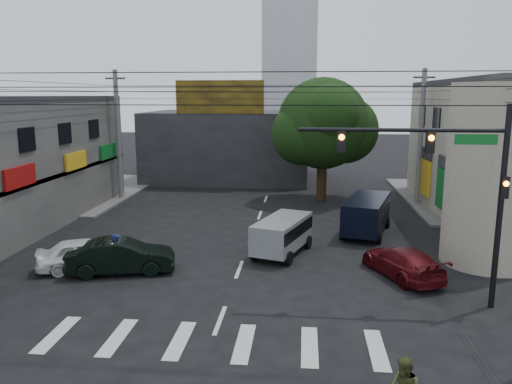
# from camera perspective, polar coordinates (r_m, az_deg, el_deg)

# --- Properties ---
(ground) EXTENTS (160.00, 160.00, 0.00)m
(ground) POSITION_cam_1_polar(r_m,az_deg,el_deg) (20.13, -2.69, -10.77)
(ground) COLOR black
(ground) RESTS_ON ground
(sidewalk_far_left) EXTENTS (16.00, 16.00, 0.15)m
(sidewalk_far_left) POSITION_cam_1_polar(r_m,az_deg,el_deg) (42.62, -23.65, 0.12)
(sidewalk_far_left) COLOR #514F4C
(sidewalk_far_left) RESTS_ON ground
(corner_column) EXTENTS (4.00, 4.00, 8.00)m
(corner_column) POSITION_cam_1_polar(r_m,az_deg,el_deg) (24.21, 25.47, 1.71)
(corner_column) COLOR gray
(corner_column) RESTS_ON ground
(building_far) EXTENTS (14.00, 10.00, 6.00)m
(building_far) POSITION_cam_1_polar(r_m,az_deg,el_deg) (45.22, -3.04, 5.36)
(building_far) COLOR #232326
(building_far) RESTS_ON ground
(billboard) EXTENTS (7.00, 0.30, 2.60)m
(billboard) POSITION_cam_1_polar(r_m,az_deg,el_deg) (40.16, -4.16, 10.78)
(billboard) COLOR olive
(billboard) RESTS_ON building_far
(tower_distant) EXTENTS (9.00, 9.00, 44.00)m
(tower_distant) POSITION_cam_1_polar(r_m,az_deg,el_deg) (89.71, 3.99, 20.36)
(tower_distant) COLOR silver
(tower_distant) RESTS_ON ground
(street_tree) EXTENTS (6.40, 6.40, 8.70)m
(street_tree) POSITION_cam_1_polar(r_m,az_deg,el_deg) (35.57, 7.66, 7.73)
(street_tree) COLOR black
(street_tree) RESTS_ON ground
(traffic_gantry) EXTENTS (7.10, 0.35, 7.20)m
(traffic_gantry) POSITION_cam_1_polar(r_m,az_deg,el_deg) (18.40, 21.57, 1.99)
(traffic_gantry) COLOR black
(traffic_gantry) RESTS_ON ground
(utility_pole_far_left) EXTENTS (0.32, 0.32, 9.20)m
(utility_pole_far_left) POSITION_cam_1_polar(r_m,az_deg,el_deg) (37.05, -15.47, 6.21)
(utility_pole_far_left) COLOR #59595B
(utility_pole_far_left) RESTS_ON ground
(utility_pole_far_right) EXTENTS (0.32, 0.32, 9.20)m
(utility_pole_far_right) POSITION_cam_1_polar(r_m,az_deg,el_deg) (35.47, 18.29, 5.85)
(utility_pole_far_right) COLOR #59595B
(utility_pole_far_right) RESTS_ON ground
(dark_sedan) EXTENTS (3.65, 5.21, 1.47)m
(dark_sedan) POSITION_cam_1_polar(r_m,az_deg,el_deg) (22.11, -15.15, -7.10)
(dark_sedan) COLOR black
(dark_sedan) RESTS_ON ground
(white_compact) EXTENTS (4.67, 5.29, 1.39)m
(white_compact) POSITION_cam_1_polar(r_m,az_deg,el_deg) (23.04, -18.86, -6.69)
(white_compact) COLOR white
(white_compact) RESTS_ON ground
(maroon_sedan) EXTENTS (4.93, 5.63, 1.26)m
(maroon_sedan) POSITION_cam_1_polar(r_m,az_deg,el_deg) (21.85, 16.36, -7.68)
(maroon_sedan) COLOR #4C0A0F
(maroon_sedan) RESTS_ON ground
(silver_minivan) EXTENTS (5.04, 4.11, 1.73)m
(silver_minivan) POSITION_cam_1_polar(r_m,az_deg,el_deg) (23.79, 3.02, -5.11)
(silver_minivan) COLOR #93969A
(silver_minivan) RESTS_ON ground
(navy_van) EXTENTS (5.94, 4.50, 1.98)m
(navy_van) POSITION_cam_1_polar(r_m,az_deg,el_deg) (27.84, 12.51, -2.69)
(navy_van) COLOR black
(navy_van) RESTS_ON ground
(traffic_officer) EXTENTS (0.67, 0.47, 1.77)m
(traffic_officer) POSITION_cam_1_polar(r_m,az_deg,el_deg) (21.88, -15.73, -6.92)
(traffic_officer) COLOR #131C44
(traffic_officer) RESTS_ON ground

